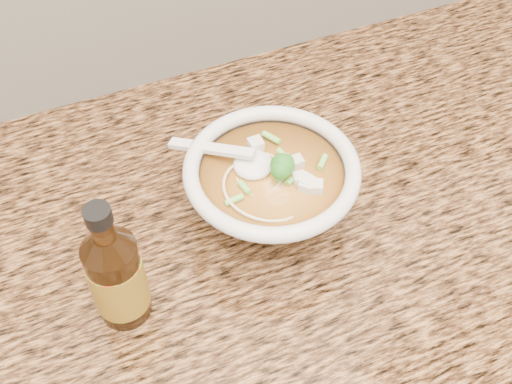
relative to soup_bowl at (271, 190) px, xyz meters
name	(u,v)px	position (x,y,z in m)	size (l,w,h in m)	color
counter_slab	(224,242)	(-0.07, 0.00, -0.07)	(4.00, 0.68, 0.04)	#9C6939
soup_bowl	(271,190)	(0.00, 0.00, 0.00)	(0.21, 0.21, 0.12)	white
hot_sauce_bottle	(117,276)	(-0.20, -0.06, 0.02)	(0.08, 0.08, 0.18)	#381C07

